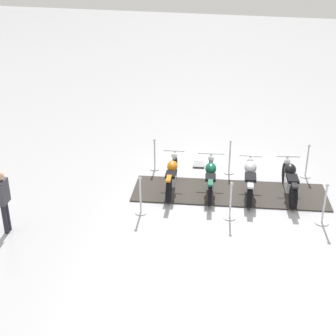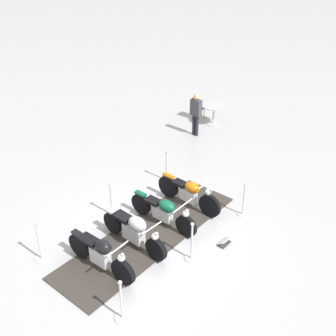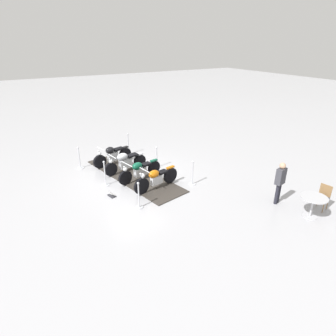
{
  "view_description": "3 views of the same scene",
  "coord_description": "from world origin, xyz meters",
  "px_view_note": "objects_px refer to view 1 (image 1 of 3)",
  "views": [
    {
      "loc": [
        12.09,
        2.04,
        6.41
      ],
      "look_at": [
        0.36,
        -1.74,
        0.71
      ],
      "focal_mm": 50.91,
      "sensor_mm": 36.0,
      "label": 1
    },
    {
      "loc": [
        -7.28,
        5.12,
        7.31
      ],
      "look_at": [
        1.55,
        -1.86,
        0.64
      ],
      "focal_mm": 46.53,
      "sensor_mm": 36.0,
      "label": 2
    },
    {
      "loc": [
        -4.42,
        -10.8,
        5.58
      ],
      "look_at": [
        0.63,
        -2.05,
        1.03
      ],
      "focal_mm": 30.51,
      "sensor_mm": 36.0,
      "label": 3
    }
  ],
  "objects_px": {
    "stanchion_right_front": "(306,166)",
    "stanchion_right_mid": "(229,162)",
    "motorcycle_forest": "(210,177)",
    "stanchion_right_rear": "(155,158)",
    "motorcycle_black": "(290,180)",
    "motorcycle_copper": "(172,174)",
    "stanchion_left_mid": "(230,207)",
    "info_placard": "(199,166)",
    "motorcycle_chrome": "(250,178)",
    "stanchion_left_front": "(323,211)",
    "bystander_person": "(3,197)",
    "stanchion_left_rear": "(141,201)"
  },
  "relations": [
    {
      "from": "motorcycle_black",
      "to": "motorcycle_copper",
      "type": "bearing_deg",
      "value": 88.35
    },
    {
      "from": "motorcycle_chrome",
      "to": "stanchion_right_rear",
      "type": "bearing_deg",
      "value": 67.36
    },
    {
      "from": "motorcycle_forest",
      "to": "bystander_person",
      "type": "height_order",
      "value": "bystander_person"
    },
    {
      "from": "info_placard",
      "to": "bystander_person",
      "type": "height_order",
      "value": "bystander_person"
    },
    {
      "from": "stanchion_right_front",
      "to": "stanchion_right_mid",
      "type": "height_order",
      "value": "stanchion_right_mid"
    },
    {
      "from": "motorcycle_forest",
      "to": "stanchion_left_front",
      "type": "xyz_separation_m",
      "value": [
        0.82,
        3.13,
        -0.13
      ]
    },
    {
      "from": "stanchion_right_mid",
      "to": "info_placard",
      "type": "bearing_deg",
      "value": -96.33
    },
    {
      "from": "info_placard",
      "to": "stanchion_right_front",
      "type": "bearing_deg",
      "value": -5.39
    },
    {
      "from": "stanchion_right_rear",
      "to": "motorcycle_chrome",
      "type": "bearing_deg",
      "value": 76.67
    },
    {
      "from": "info_placard",
      "to": "motorcycle_black",
      "type": "bearing_deg",
      "value": -32.51
    },
    {
      "from": "info_placard",
      "to": "stanchion_right_mid",
      "type": "bearing_deg",
      "value": -17.96
    },
    {
      "from": "motorcycle_forest",
      "to": "stanchion_left_rear",
      "type": "bearing_deg",
      "value": 127.63
    },
    {
      "from": "bystander_person",
      "to": "stanchion_right_front",
      "type": "bearing_deg",
      "value": 26.31
    },
    {
      "from": "stanchion_right_front",
      "to": "stanchion_left_rear",
      "type": "height_order",
      "value": "same"
    },
    {
      "from": "stanchion_left_mid",
      "to": "stanchion_right_rear",
      "type": "xyz_separation_m",
      "value": [
        -2.24,
        -2.86,
        0.05
      ]
    },
    {
      "from": "motorcycle_copper",
      "to": "stanchion_right_mid",
      "type": "distance_m",
      "value": 2.15
    },
    {
      "from": "motorcycle_forest",
      "to": "stanchion_left_front",
      "type": "height_order",
      "value": "stanchion_left_front"
    },
    {
      "from": "motorcycle_chrome",
      "to": "stanchion_left_front",
      "type": "relative_size",
      "value": 1.9
    },
    {
      "from": "motorcycle_forest",
      "to": "stanchion_right_rear",
      "type": "relative_size",
      "value": 2.07
    },
    {
      "from": "motorcycle_chrome",
      "to": "stanchion_left_mid",
      "type": "distance_m",
      "value": 1.54
    },
    {
      "from": "motorcycle_copper",
      "to": "stanchion_left_mid",
      "type": "relative_size",
      "value": 2.06
    },
    {
      "from": "motorcycle_forest",
      "to": "motorcycle_copper",
      "type": "distance_m",
      "value": 1.11
    },
    {
      "from": "motorcycle_forest",
      "to": "stanchion_right_mid",
      "type": "bearing_deg",
      "value": -23.4
    },
    {
      "from": "stanchion_left_front",
      "to": "stanchion_left_rear",
      "type": "height_order",
      "value": "stanchion_left_front"
    },
    {
      "from": "motorcycle_forest",
      "to": "info_placard",
      "type": "bearing_deg",
      "value": 12.9
    },
    {
      "from": "motorcycle_chrome",
      "to": "bystander_person",
      "type": "distance_m",
      "value": 6.63
    },
    {
      "from": "stanchion_left_front",
      "to": "info_placard",
      "type": "bearing_deg",
      "value": -121.35
    },
    {
      "from": "motorcycle_copper",
      "to": "stanchion_left_front",
      "type": "xyz_separation_m",
      "value": [
        0.59,
        4.22,
        -0.15
      ]
    },
    {
      "from": "info_placard",
      "to": "stanchion_left_rear",
      "type": "bearing_deg",
      "value": -114.16
    },
    {
      "from": "stanchion_left_rear",
      "to": "stanchion_left_mid",
      "type": "relative_size",
      "value": 1.02
    },
    {
      "from": "motorcycle_chrome",
      "to": "stanchion_right_front",
      "type": "xyz_separation_m",
      "value": [
        -1.69,
        1.48,
        -0.18
      ]
    },
    {
      "from": "motorcycle_black",
      "to": "stanchion_right_rear",
      "type": "xyz_separation_m",
      "value": [
        -0.52,
        -4.2,
        -0.13
      ]
    },
    {
      "from": "stanchion_left_rear",
      "to": "info_placard",
      "type": "relative_size",
      "value": 2.63
    },
    {
      "from": "stanchion_right_front",
      "to": "bystander_person",
      "type": "bearing_deg",
      "value": -51.21
    },
    {
      "from": "stanchion_left_mid",
      "to": "stanchion_right_mid",
      "type": "xyz_separation_m",
      "value": [
        -2.72,
        -0.56,
        0.03
      ]
    },
    {
      "from": "motorcycle_black",
      "to": "motorcycle_forest",
      "type": "height_order",
      "value": "motorcycle_black"
    },
    {
      "from": "motorcycle_forest",
      "to": "stanchion_left_front",
      "type": "bearing_deg",
      "value": -117.19
    },
    {
      "from": "stanchion_right_front",
      "to": "stanchion_left_rear",
      "type": "xyz_separation_m",
      "value": [
        3.67,
        -4.04,
        0.03
      ]
    },
    {
      "from": "stanchion_left_rear",
      "to": "bystander_person",
      "type": "relative_size",
      "value": 0.65
    },
    {
      "from": "motorcycle_chrome",
      "to": "stanchion_left_front",
      "type": "xyz_separation_m",
      "value": [
        1.03,
        2.04,
        -0.16
      ]
    },
    {
      "from": "motorcycle_forest",
      "to": "motorcycle_black",
      "type": "bearing_deg",
      "value": -91.4
    },
    {
      "from": "motorcycle_copper",
      "to": "motorcycle_forest",
      "type": "bearing_deg",
      "value": -88.97
    },
    {
      "from": "bystander_person",
      "to": "motorcycle_black",
      "type": "bearing_deg",
      "value": 19.55
    },
    {
      "from": "motorcycle_copper",
      "to": "stanchion_left_front",
      "type": "height_order",
      "value": "stanchion_left_front"
    },
    {
      "from": "stanchion_right_rear",
      "to": "info_placard",
      "type": "xyz_separation_m",
      "value": [
        -0.59,
        1.29,
        -0.33
      ]
    },
    {
      "from": "stanchion_left_front",
      "to": "stanchion_right_mid",
      "type": "height_order",
      "value": "stanchion_left_front"
    },
    {
      "from": "stanchion_left_mid",
      "to": "bystander_person",
      "type": "relative_size",
      "value": 0.64
    },
    {
      "from": "stanchion_left_front",
      "to": "stanchion_right_rear",
      "type": "relative_size",
      "value": 1.09
    },
    {
      "from": "stanchion_left_front",
      "to": "stanchion_right_mid",
      "type": "distance_m",
      "value": 3.64
    },
    {
      "from": "motorcycle_forest",
      "to": "stanchion_left_rear",
      "type": "distance_m",
      "value": 2.3
    }
  ]
}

